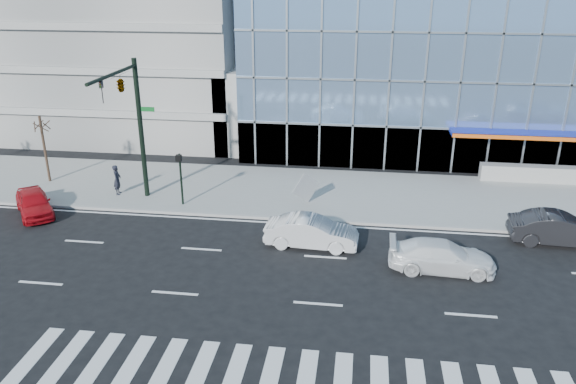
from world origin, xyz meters
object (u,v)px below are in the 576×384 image
at_px(red_sedan, 34,203).
at_px(white_sedan, 312,232).
at_px(ped_signal_post, 180,171).
at_px(white_suv, 442,256).
at_px(traffic_signal, 127,100).
at_px(tilted_panel, 306,188).
at_px(pedestrian, 117,180).
at_px(street_tree_near, 41,125).
at_px(dark_sedan, 559,229).

bearing_deg(red_sedan, white_sedan, -44.59).
xyz_separation_m(ped_signal_post, white_suv, (13.73, -5.43, -1.46)).
distance_m(traffic_signal, tilted_panel, 10.84).
bearing_deg(ped_signal_post, tilted_panel, 9.80).
bearing_deg(white_suv, traffic_signal, 73.67).
xyz_separation_m(traffic_signal, white_sedan, (10.23, -3.48, -5.42)).
xyz_separation_m(white_suv, pedestrian, (-18.01, 6.49, 0.36)).
height_order(traffic_signal, white_sedan, traffic_signal).
relative_size(traffic_signal, tilted_panel, 6.15).
height_order(street_tree_near, tilted_panel, street_tree_near).
bearing_deg(white_suv, ped_signal_post, 69.40).
bearing_deg(traffic_signal, ped_signal_post, 8.52).
relative_size(dark_sedan, pedestrian, 2.63).
distance_m(white_suv, white_sedan, 6.20).
bearing_deg(pedestrian, dark_sedan, -105.54).
distance_m(white_suv, dark_sedan, 6.94).
xyz_separation_m(white_suv, red_sedan, (-21.48, 3.32, 0.01)).
height_order(white_sedan, red_sedan, white_sedan).
relative_size(ped_signal_post, street_tree_near, 0.71).
distance_m(street_tree_near, pedestrian, 6.08).
bearing_deg(street_tree_near, ped_signal_post, -15.06).
xyz_separation_m(white_sedan, red_sedan, (-15.48, 1.76, -0.05)).
height_order(traffic_signal, white_suv, traffic_signal).
xyz_separation_m(ped_signal_post, red_sedan, (-7.75, -2.10, -1.45)).
xyz_separation_m(white_suv, dark_sedan, (6.00, 3.48, 0.09)).
bearing_deg(white_suv, dark_sedan, -58.92).
xyz_separation_m(street_tree_near, red_sedan, (1.75, -4.66, -3.09)).
xyz_separation_m(traffic_signal, red_sedan, (-5.25, -1.73, -5.47)).
height_order(traffic_signal, red_sedan, traffic_signal).
height_order(white_sedan, tilted_panel, tilted_panel).
bearing_deg(dark_sedan, traffic_signal, 88.66).
height_order(ped_signal_post, pedestrian, ped_signal_post).
relative_size(dark_sedan, red_sedan, 1.16).
height_order(street_tree_near, white_suv, street_tree_near).
bearing_deg(pedestrian, ped_signal_post, -112.38).
bearing_deg(white_suv, red_sedan, 82.16).
distance_m(ped_signal_post, tilted_panel, 7.12).
bearing_deg(tilted_panel, pedestrian, 144.21).
height_order(dark_sedan, red_sedan, dark_sedan).
distance_m(white_suv, pedestrian, 19.15).
distance_m(white_suv, red_sedan, 21.74).
height_order(ped_signal_post, white_sedan, ped_signal_post).
xyz_separation_m(red_sedan, pedestrian, (3.47, 3.17, 0.35)).
distance_m(traffic_signal, red_sedan, 7.78).
height_order(traffic_signal, tilted_panel, traffic_signal).
distance_m(traffic_signal, ped_signal_post, 4.75).
height_order(white_suv, red_sedan, red_sedan).
bearing_deg(red_sedan, traffic_signal, -19.90).
bearing_deg(red_sedan, pedestrian, 4.30).
xyz_separation_m(traffic_signal, white_suv, (16.23, -5.05, -5.48)).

